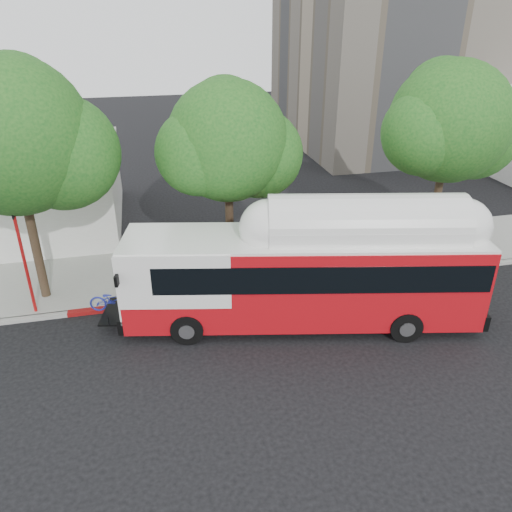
{
  "coord_description": "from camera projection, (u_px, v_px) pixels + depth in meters",
  "views": [
    {
      "loc": [
        -4.47,
        -14.11,
        10.99
      ],
      "look_at": [
        -0.49,
        3.0,
        2.24
      ],
      "focal_mm": 35.0,
      "sensor_mm": 36.0,
      "label": 1
    }
  ],
  "objects": [
    {
      "name": "sidewalk",
      "position": [
        249.0,
        264.0,
        23.74
      ],
      "size": [
        60.0,
        5.0,
        0.15
      ],
      "primitive_type": "cube",
      "color": "gray",
      "rests_on": "ground"
    },
    {
      "name": "curb_strip",
      "position": [
        262.0,
        291.0,
        21.48
      ],
      "size": [
        60.0,
        0.3,
        0.15
      ],
      "primitive_type": "cube",
      "color": "gray",
      "rests_on": "ground"
    },
    {
      "name": "transit_bus",
      "position": [
        305.0,
        278.0,
        18.66
      ],
      "size": [
        14.3,
        5.5,
        4.17
      ],
      "rotation": [
        0.0,
        0.0,
        -0.21
      ],
      "color": "#B60C14",
      "rests_on": "ground"
    },
    {
      "name": "ground",
      "position": [
        288.0,
        346.0,
        18.11
      ],
      "size": [
        120.0,
        120.0,
        0.0
      ],
      "primitive_type": "plane",
      "color": "black",
      "rests_on": "ground"
    },
    {
      "name": "street_tree_left",
      "position": [
        27.0,
        142.0,
        18.29
      ],
      "size": [
        6.67,
        5.8,
        9.74
      ],
      "color": "#2D2116",
      "rests_on": "ground"
    },
    {
      "name": "signal_pole",
      "position": [
        25.0,
        264.0,
        18.97
      ],
      "size": [
        0.13,
        0.42,
        4.43
      ],
      "color": "red",
      "rests_on": "ground"
    },
    {
      "name": "street_tree_right",
      "position": [
        457.0,
        126.0,
        22.34
      ],
      "size": [
        6.21,
        5.4,
        9.18
      ],
      "color": "#2D2116",
      "rests_on": "ground"
    },
    {
      "name": "red_curb_segment",
      "position": [
        193.0,
        299.0,
        20.87
      ],
      "size": [
        10.0,
        0.32,
        0.16
      ],
      "primitive_type": "cube",
      "color": "maroon",
      "rests_on": "ground"
    },
    {
      "name": "street_tree_mid",
      "position": [
        237.0,
        145.0,
        20.64
      ],
      "size": [
        5.75,
        5.0,
        8.62
      ],
      "color": "#2D2116",
      "rests_on": "ground"
    }
  ]
}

